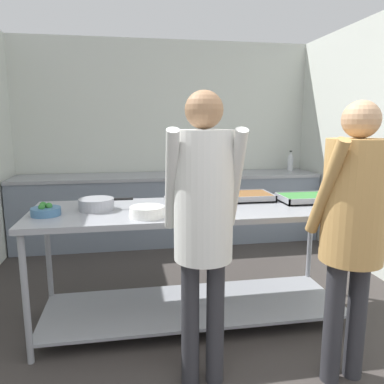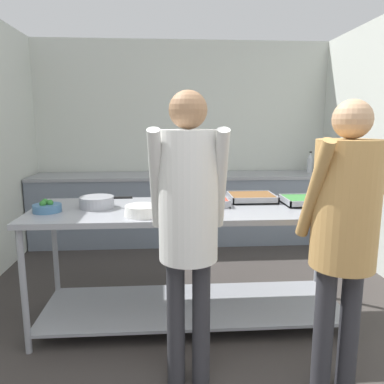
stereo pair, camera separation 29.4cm
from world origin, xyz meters
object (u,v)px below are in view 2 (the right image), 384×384
Objects in this scene: plate_stack at (142,211)px; serving_tray_roast at (197,202)px; guest_serving_right at (188,210)px; sauce_pan at (97,202)px; serving_tray_greens at (252,198)px; broccoli_bowl at (47,207)px; water_bottle at (310,163)px; serving_tray_vegetables at (311,201)px; guest_serving_left at (345,219)px.

serving_tray_roast is at bearing 37.34° from plate_stack.
serving_tray_roast is 0.83m from guest_serving_right.
serving_tray_greens is (1.23, 0.18, -0.02)m from sauce_pan.
plate_stack is at bearing -142.66° from serving_tray_roast.
plate_stack is 0.59m from guest_serving_right.
water_bottle is at bearing 38.40° from broccoli_bowl.
plate_stack is at bearing -167.62° from serving_tray_vegetables.
guest_serving_right is (0.29, -0.50, 0.12)m from plate_stack.
water_bottle is (2.82, 2.23, 0.07)m from broccoli_bowl.
broccoli_bowl is 2.00m from guest_serving_left.
water_bottle reaches higher than sauce_pan.
broccoli_bowl reaches higher than sauce_pan.
sauce_pan is at bearing -139.47° from water_bottle.
serving_tray_vegetables is at bearing 37.69° from guest_serving_right.
serving_tray_vegetables is 0.25× the size of guest_serving_right.
sauce_pan is at bearing 143.05° from plate_stack.
plate_stack is at bearing -12.63° from broccoli_bowl.
guest_serving_left is (1.51, -0.88, 0.07)m from sauce_pan.
serving_tray_greens is 0.21× the size of guest_serving_right.
guest_serving_left is at bearing -28.08° from plate_stack.
water_bottle reaches higher than plate_stack.
guest_serving_right reaches higher than serving_tray_roast.
guest_serving_left is 6.00× the size of water_bottle.
guest_serving_left reaches higher than sauce_pan.
serving_tray_roast is at bearing 81.96° from guest_serving_right.
serving_tray_greens is at bearing 16.68° from serving_tray_roast.
serving_tray_roast is 1.12× the size of serving_tray_vegetables.
guest_serving_right is at bearing -98.04° from serving_tray_roast.
water_bottle reaches higher than serving_tray_vegetables.
broccoli_bowl is at bearing 167.37° from plate_stack.
plate_stack is 0.51m from serving_tray_roast.
serving_tray_roast is 0.28× the size of guest_serving_right.
water_bottle is (1.25, 1.94, 0.08)m from serving_tray_greens.
broccoli_bowl reaches higher than serving_tray_roast.
sauce_pan reaches higher than plate_stack.
guest_serving_left is 3.16m from water_bottle.
guest_serving_right is at bearing -122.34° from water_bottle.
guest_serving_right is (0.99, -0.66, 0.12)m from broccoli_bowl.
plate_stack is 0.98m from serving_tray_greens.
serving_tray_roast is 0.29× the size of guest_serving_left.
guest_serving_left is (0.28, -1.06, 0.09)m from serving_tray_greens.
guest_serving_left is at bearing -30.34° from sauce_pan.
sauce_pan reaches higher than serving_tray_greens.
sauce_pan is 0.81× the size of serving_tray_roast.
serving_tray_vegetables is 2.25m from water_bottle.
plate_stack is 0.89× the size of water_bottle.
serving_tray_vegetables is at bearing 79.57° from guest_serving_left.
sauce_pan is 0.76m from serving_tray_roast.
broccoli_bowl is 1.60m from serving_tray_greens.
serving_tray_roast and serving_tray_vegetables have the same top height.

